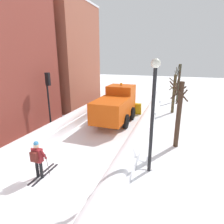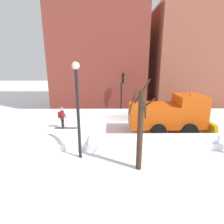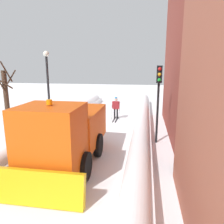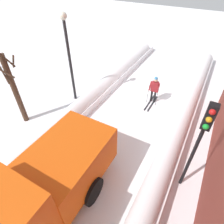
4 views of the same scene
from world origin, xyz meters
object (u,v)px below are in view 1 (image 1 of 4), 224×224
(traffic_light_pole, at_px, (49,91))
(bare_tree_far, at_px, (179,82))
(bare_tree_near, at_px, (179,113))
(plow_truck, at_px, (116,105))
(street_lamp, at_px, (153,104))
(skier, at_px, (38,158))
(bare_tree_mid, at_px, (174,94))

(traffic_light_pole, xyz_separation_m, bare_tree_far, (8.72, 13.13, -0.64))
(traffic_light_pole, height_order, bare_tree_near, bare_tree_near)
(traffic_light_pole, distance_m, bare_tree_far, 15.78)
(plow_truck, relative_size, street_lamp, 1.14)
(skier, height_order, bare_tree_far, bare_tree_far)
(plow_truck, distance_m, bare_tree_far, 10.93)
(bare_tree_mid, bearing_deg, bare_tree_far, 85.96)
(plow_truck, xyz_separation_m, bare_tree_near, (4.82, -3.05, 0.65))
(traffic_light_pole, relative_size, bare_tree_near, 0.94)
(bare_tree_mid, height_order, bare_tree_far, bare_tree_far)
(bare_tree_near, bearing_deg, skier, -137.45)
(skier, height_order, traffic_light_pole, traffic_light_pole)
(bare_tree_near, distance_m, bare_tree_far, 12.85)
(street_lamp, bearing_deg, plow_truck, 120.63)
(skier, height_order, bare_tree_near, bare_tree_near)
(traffic_light_pole, relative_size, street_lamp, 0.81)
(bare_tree_mid, distance_m, bare_tree_far, 5.37)
(traffic_light_pole, bearing_deg, bare_tree_mid, 43.02)
(bare_tree_mid, relative_size, bare_tree_far, 0.83)
(bare_tree_near, bearing_deg, traffic_light_pole, -178.16)
(plow_truck, bearing_deg, bare_tree_far, 64.07)
(bare_tree_near, xyz_separation_m, bare_tree_far, (-0.05, 12.85, 0.22))
(traffic_light_pole, distance_m, bare_tree_mid, 11.47)
(plow_truck, xyz_separation_m, skier, (-0.96, -8.36, -0.48))
(traffic_light_pole, bearing_deg, bare_tree_far, 56.40)
(bare_tree_mid, bearing_deg, skier, -112.65)
(plow_truck, xyz_separation_m, street_lamp, (3.66, -6.18, 1.84))
(street_lamp, distance_m, bare_tree_far, 16.05)
(traffic_light_pole, relative_size, bare_tree_mid, 1.15)
(street_lamp, bearing_deg, bare_tree_mid, 86.10)
(skier, bearing_deg, street_lamp, 25.19)
(bare_tree_mid, bearing_deg, plow_truck, -134.56)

